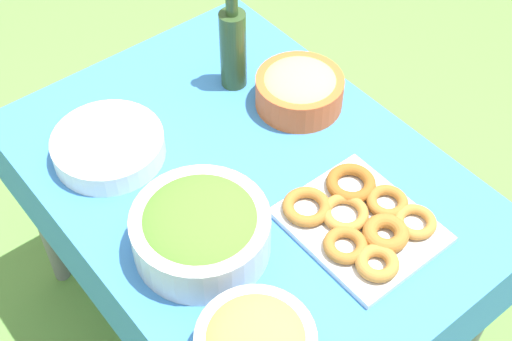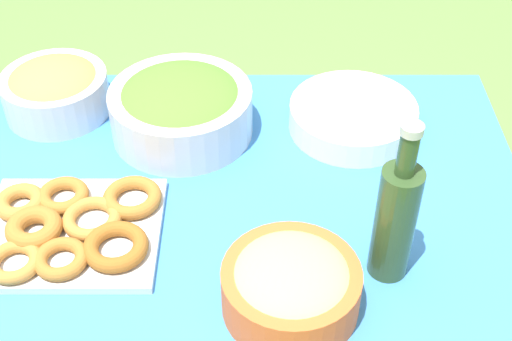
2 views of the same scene
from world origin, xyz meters
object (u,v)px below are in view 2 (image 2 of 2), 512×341
plate_stack (353,117)px  olive_bowl (55,89)px  donut_platter (72,228)px  salad_bowl (181,107)px  pasta_bowl (291,285)px  olive_oil_bottle (396,218)px

plate_stack → olive_bowl: olive_bowl is taller
donut_platter → salad_bowl: bearing=-120.0°
donut_platter → plate_stack: plate_stack is taller
salad_bowl → olive_bowl: 0.30m
salad_bowl → olive_bowl: (0.29, -0.08, -0.01)m
donut_platter → plate_stack: size_ratio=1.25×
olive_bowl → plate_stack: bearing=174.4°
donut_platter → plate_stack: bearing=-149.4°
pasta_bowl → plate_stack: (-0.15, -0.49, -0.02)m
pasta_bowl → plate_stack: pasta_bowl is taller
donut_platter → olive_oil_bottle: size_ratio=1.07×
plate_stack → olive_bowl: 0.67m
pasta_bowl → olive_bowl: olive_bowl is taller
donut_platter → pasta_bowl: bearing=157.8°
pasta_bowl → plate_stack: bearing=-107.5°
salad_bowl → donut_platter: bearing=60.0°
plate_stack → donut_platter: bearing=30.6°
plate_stack → olive_bowl: (0.66, -0.07, 0.03)m
plate_stack → salad_bowl: bearing=2.2°
pasta_bowl → olive_bowl: 0.75m
plate_stack → olive_oil_bottle: olive_oil_bottle is taller
salad_bowl → donut_platter: size_ratio=0.88×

